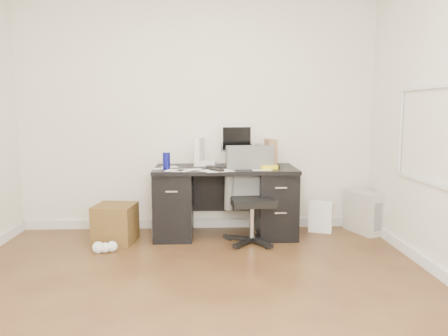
# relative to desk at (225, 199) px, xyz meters

# --- Properties ---
(ground) EXTENTS (4.00, 4.00, 0.00)m
(ground) POSITION_rel_desk_xyz_m (-0.30, -1.65, -0.40)
(ground) COLOR #442616
(ground) RESTS_ON ground
(room_shell) EXTENTS (4.02, 4.02, 2.71)m
(room_shell) POSITION_rel_desk_xyz_m (-0.27, -1.62, 1.26)
(room_shell) COLOR silver
(room_shell) RESTS_ON ground
(desk) EXTENTS (1.50, 0.70, 0.75)m
(desk) POSITION_rel_desk_xyz_m (0.00, 0.00, 0.00)
(desk) COLOR black
(desk) RESTS_ON ground
(loose_papers) EXTENTS (1.10, 0.60, 0.00)m
(loose_papers) POSITION_rel_desk_xyz_m (-0.20, -0.05, 0.35)
(loose_papers) COLOR silver
(loose_papers) RESTS_ON desk
(lcd_monitor) EXTENTS (0.38, 0.26, 0.45)m
(lcd_monitor) POSITION_rel_desk_xyz_m (0.13, 0.18, 0.58)
(lcd_monitor) COLOR silver
(lcd_monitor) RESTS_ON desk
(keyboard) EXTENTS (0.38, 0.14, 0.02)m
(keyboard) POSITION_rel_desk_xyz_m (-0.02, -0.06, 0.36)
(keyboard) COLOR black
(keyboard) RESTS_ON desk
(computer_mouse) EXTENTS (0.08, 0.08, 0.07)m
(computer_mouse) POSITION_rel_desk_xyz_m (0.30, -0.08, 0.38)
(computer_mouse) COLOR silver
(computer_mouse) RESTS_ON desk
(travel_mug) EXTENTS (0.10, 0.10, 0.17)m
(travel_mug) POSITION_rel_desk_xyz_m (-0.61, -0.12, 0.44)
(travel_mug) COLOR navy
(travel_mug) RESTS_ON desk
(white_binder) EXTENTS (0.17, 0.28, 0.30)m
(white_binder) POSITION_rel_desk_xyz_m (-0.28, 0.20, 0.50)
(white_binder) COLOR white
(white_binder) RESTS_ON desk
(magazine_file) EXTENTS (0.14, 0.25, 0.28)m
(magazine_file) POSITION_rel_desk_xyz_m (0.52, 0.23, 0.49)
(magazine_file) COLOR #986E49
(magazine_file) RESTS_ON desk
(pen_cup) EXTENTS (0.12, 0.12, 0.24)m
(pen_cup) POSITION_rel_desk_xyz_m (0.38, 0.21, 0.47)
(pen_cup) COLOR brown
(pen_cup) RESTS_ON desk
(yellow_book) EXTENTS (0.24, 0.28, 0.04)m
(yellow_book) POSITION_rel_desk_xyz_m (0.43, -0.09, 0.37)
(yellow_book) COLOR yellow
(yellow_book) RESTS_ON desk
(paper_remote) EXTENTS (0.34, 0.30, 0.02)m
(paper_remote) POSITION_rel_desk_xyz_m (-0.08, -0.27, 0.36)
(paper_remote) COLOR silver
(paper_remote) RESTS_ON desk
(office_chair) EXTENTS (0.60, 0.60, 0.99)m
(office_chair) POSITION_rel_desk_xyz_m (0.26, -0.27, 0.09)
(office_chair) COLOR #535653
(office_chair) RESTS_ON ground
(pc_tower) EXTENTS (0.35, 0.50, 0.46)m
(pc_tower) POSITION_rel_desk_xyz_m (1.55, 0.07, -0.17)
(pc_tower) COLOR #A5A195
(pc_tower) RESTS_ON ground
(shopping_bag) EXTENTS (0.30, 0.26, 0.34)m
(shopping_bag) POSITION_rel_desk_xyz_m (1.07, 0.10, -0.23)
(shopping_bag) COLOR white
(shopping_bag) RESTS_ON ground
(wicker_basket) EXTENTS (0.44, 0.44, 0.39)m
(wicker_basket) POSITION_rel_desk_xyz_m (-1.15, -0.17, -0.20)
(wicker_basket) COLOR #533819
(wicker_basket) RESTS_ON ground
(desk_printer) EXTENTS (0.41, 0.37, 0.20)m
(desk_printer) POSITION_rel_desk_xyz_m (-0.58, -0.00, -0.30)
(desk_printer) COLOR slate
(desk_printer) RESTS_ON ground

